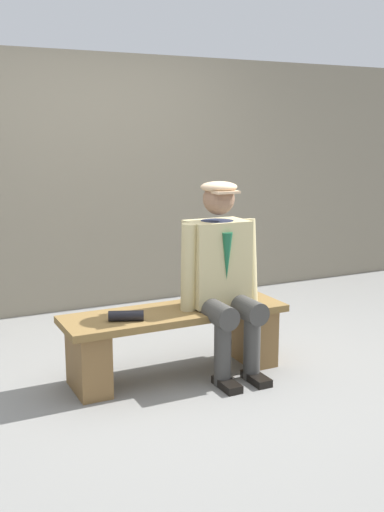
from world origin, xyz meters
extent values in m
plane|color=gray|center=(0.00, 0.00, 0.00)|extent=(30.00, 30.00, 0.00)
cube|color=brown|center=(0.00, 0.00, 0.42)|extent=(1.48, 0.45, 0.05)
cube|color=brown|center=(-0.59, 0.00, 0.20)|extent=(0.19, 0.38, 0.40)
cube|color=brown|center=(0.59, 0.00, 0.20)|extent=(0.19, 0.38, 0.40)
cube|color=tan|center=(-0.31, 0.00, 0.74)|extent=(0.39, 0.26, 0.56)
cylinder|color=#1E2338|center=(-0.31, 0.00, 0.99)|extent=(0.22, 0.22, 0.06)
cone|color=#195938|center=(-0.31, 0.14, 0.80)|extent=(0.07, 0.07, 0.31)
sphere|color=#8C664C|center=(-0.31, 0.02, 1.16)|extent=(0.21, 0.21, 0.21)
ellipsoid|color=#D1AD85|center=(-0.31, 0.02, 1.24)|extent=(0.24, 0.24, 0.07)
cube|color=#D1AD85|center=(-0.31, 0.11, 1.21)|extent=(0.17, 0.09, 0.02)
cylinder|color=#3D3C39|center=(-0.41, 0.14, 0.46)|extent=(0.15, 0.46, 0.15)
cylinder|color=#3D3C39|center=(-0.41, 0.29, 0.23)|extent=(0.11, 0.11, 0.46)
cube|color=black|center=(-0.41, 0.35, 0.03)|extent=(0.10, 0.24, 0.05)
cylinder|color=tan|center=(-0.53, 0.04, 0.73)|extent=(0.10, 0.16, 0.59)
cylinder|color=#3D3C39|center=(-0.20, 0.14, 0.46)|extent=(0.15, 0.46, 0.15)
cylinder|color=#3D3C39|center=(-0.20, 0.29, 0.23)|extent=(0.11, 0.11, 0.46)
cube|color=black|center=(-0.20, 0.35, 0.03)|extent=(0.10, 0.24, 0.05)
cylinder|color=tan|center=(-0.08, 0.04, 0.73)|extent=(0.10, 0.12, 0.58)
cylinder|color=black|center=(0.37, 0.08, 0.48)|extent=(0.22, 0.14, 0.06)
cube|color=gray|center=(0.00, -1.91, 1.13)|extent=(12.00, 0.24, 2.27)
camera|label=1|loc=(1.59, 3.50, 1.58)|focal=43.03mm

